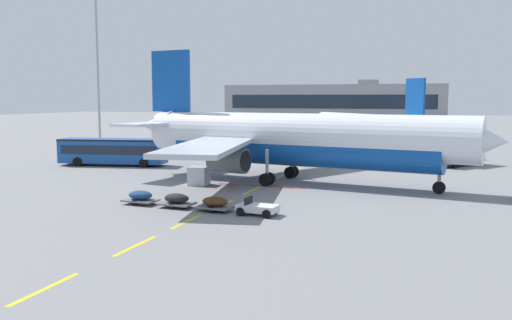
# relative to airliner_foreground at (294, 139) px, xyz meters

# --- Properties ---
(apron_paint_markings) EXTENTS (8.00, 93.13, 0.01)m
(apron_paint_markings) POSITION_rel_airliner_foreground_xyz_m (-2.15, 11.04, -3.95)
(apron_paint_markings) COLOR yellow
(apron_paint_markings) RESTS_ON ground
(airliner_foreground) EXTENTS (34.78, 34.24, 12.20)m
(airliner_foreground) POSITION_rel_airliner_foreground_xyz_m (0.00, 0.00, 0.00)
(airliner_foreground) COLOR silver
(airliner_foreground) RESTS_ON ground
(airliner_mid_left) EXTENTS (23.52, 25.07, 10.15)m
(airliner_mid_left) POSITION_rel_airliner_foreground_xyz_m (1.30, 37.08, -0.66)
(airliner_mid_left) COLOR white
(airliner_mid_left) RESTS_ON ground
(apron_shuttle_bus) EXTENTS (12.32, 4.91, 3.00)m
(apron_shuttle_bus) POSITION_rel_airliner_foreground_xyz_m (-22.50, 5.48, -2.20)
(apron_shuttle_bus) COLOR #194C99
(apron_shuttle_bus) RESTS_ON ground
(catering_truck) EXTENTS (7.39, 4.86, 3.14)m
(catering_truck) POSITION_rel_airliner_foreground_xyz_m (-20.68, 17.08, -2.30)
(catering_truck) COLOR black
(catering_truck) RESTS_ON ground
(fuel_service_truck) EXTENTS (5.94, 7.13, 3.14)m
(fuel_service_truck) POSITION_rel_airliner_foreground_xyz_m (14.25, 18.02, -2.30)
(fuel_service_truck) COLOR black
(fuel_service_truck) RESTS_ON ground
(baggage_train) EXTENTS (11.68, 2.43, 1.14)m
(baggage_train) POSITION_rel_airliner_foreground_xyz_m (-3.20, -13.71, -3.42)
(baggage_train) COLOR silver
(baggage_train) RESTS_ON ground
(uld_cargo_container) EXTENTS (1.70, 1.67, 1.60)m
(uld_cargo_container) POSITION_rel_airliner_foreground_xyz_m (-7.50, -4.03, -3.15)
(uld_cargo_container) COLOR #B7BCC6
(uld_cargo_container) RESTS_ON ground
(apron_light_mast_near) EXTENTS (1.80, 1.80, 28.28)m
(apron_light_mast_near) POSITION_rel_airliner_foreground_xyz_m (-40.95, 29.39, 13.37)
(apron_light_mast_near) COLOR slate
(apron_light_mast_near) RESTS_ON ground
(terminal_satellite) EXTENTS (69.22, 22.65, 13.36)m
(terminal_satellite) POSITION_rel_airliner_foreground_xyz_m (-21.31, 131.09, 1.95)
(terminal_satellite) COLOR gray
(terminal_satellite) RESTS_ON ground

